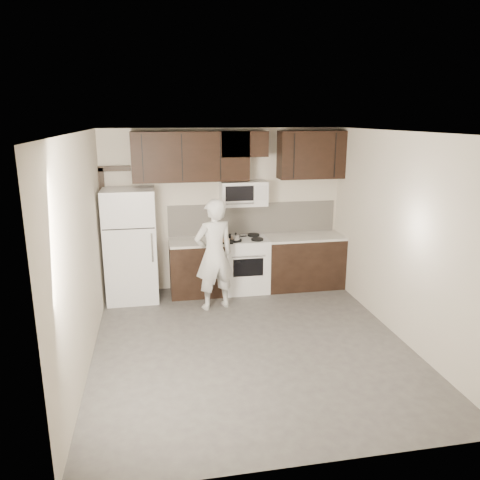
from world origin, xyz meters
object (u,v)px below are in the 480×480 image
object	(u,v)px
person	(214,255)
refrigerator	(131,245)
stove	(245,264)
microwave	(243,193)

from	to	relation	value
person	refrigerator	bearing A→B (deg)	-42.40
stove	microwave	bearing A→B (deg)	90.10
stove	person	size ratio (longest dim) A/B	0.55
microwave	stove	bearing A→B (deg)	-89.90
stove	refrigerator	size ratio (longest dim) A/B	0.52
stove	microwave	distance (m)	1.20
microwave	refrigerator	size ratio (longest dim) A/B	0.42
refrigerator	person	distance (m)	1.39
stove	refrigerator	bearing A→B (deg)	-178.49
microwave	refrigerator	distance (m)	2.00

